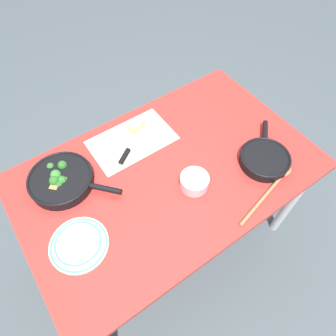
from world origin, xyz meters
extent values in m
plane|color=#424C51|center=(0.00, 0.00, 0.00)|extent=(14.00, 14.00, 0.00)
cube|color=#B72D28|center=(0.00, 0.00, 0.73)|extent=(1.33, 0.84, 0.03)
cylinder|color=#BCBCC1|center=(0.60, -0.36, 0.36)|extent=(0.05, 0.05, 0.72)
cylinder|color=#BCBCC1|center=(-0.60, 0.36, 0.36)|extent=(0.05, 0.05, 0.72)
cylinder|color=#BCBCC1|center=(0.60, 0.36, 0.36)|extent=(0.05, 0.05, 0.72)
cylinder|color=black|center=(-0.42, 0.21, 0.77)|extent=(0.27, 0.27, 0.05)
torus|color=black|center=(-0.42, 0.21, 0.79)|extent=(0.28, 0.28, 0.01)
cylinder|color=black|center=(-0.28, 0.06, 0.78)|extent=(0.11, 0.12, 0.02)
cylinder|color=#245B1C|center=(-0.41, 0.19, 0.77)|extent=(0.01, 0.01, 0.02)
sphere|color=#2D6B28|center=(-0.41, 0.19, 0.79)|extent=(0.04, 0.04, 0.04)
cylinder|color=#205218|center=(-0.38, 0.26, 0.77)|extent=(0.01, 0.01, 0.02)
sphere|color=#286023|center=(-0.38, 0.26, 0.79)|extent=(0.04, 0.04, 0.04)
cylinder|color=#205218|center=(-0.43, 0.18, 0.76)|extent=(0.01, 0.01, 0.02)
sphere|color=#286023|center=(-0.43, 0.18, 0.78)|extent=(0.03, 0.03, 0.03)
cylinder|color=#245B1C|center=(-0.42, 0.29, 0.76)|extent=(0.01, 0.01, 0.02)
sphere|color=#2D6B28|center=(-0.42, 0.29, 0.79)|extent=(0.03, 0.03, 0.03)
cylinder|color=#205218|center=(-0.44, 0.20, 0.77)|extent=(0.02, 0.02, 0.02)
sphere|color=#286023|center=(-0.44, 0.20, 0.79)|extent=(0.04, 0.04, 0.04)
cylinder|color=#2C6823|center=(-0.42, 0.23, 0.77)|extent=(0.02, 0.02, 0.03)
sphere|color=#387A33|center=(-0.42, 0.23, 0.80)|extent=(0.05, 0.05, 0.05)
cylinder|color=#357027|center=(-0.40, 0.19, 0.76)|extent=(0.01, 0.01, 0.02)
sphere|color=#428438|center=(-0.40, 0.19, 0.78)|extent=(0.03, 0.03, 0.03)
cube|color=#9E703D|center=(-0.43, 0.19, 0.77)|extent=(0.03, 0.04, 0.03)
cube|color=#9E703D|center=(-0.45, 0.19, 0.77)|extent=(0.06, 0.06, 0.04)
cube|color=olive|center=(-0.47, 0.22, 0.77)|extent=(0.04, 0.04, 0.03)
cube|color=#9E703D|center=(-0.41, 0.26, 0.77)|extent=(0.04, 0.04, 0.03)
cylinder|color=black|center=(0.38, -0.21, 0.77)|extent=(0.22, 0.22, 0.05)
torus|color=black|center=(0.38, -0.21, 0.79)|extent=(0.23, 0.23, 0.01)
cylinder|color=black|center=(0.50, -0.10, 0.78)|extent=(0.10, 0.10, 0.02)
cylinder|color=#DBC156|center=(0.38, -0.21, 0.76)|extent=(0.18, 0.18, 0.02)
cylinder|color=#996B42|center=(0.24, -0.35, 0.75)|extent=(0.33, 0.09, 0.02)
ellipsoid|color=#996B42|center=(0.43, -0.31, 0.75)|extent=(0.07, 0.05, 0.02)
cube|color=beige|center=(-0.04, 0.25, 0.75)|extent=(0.40, 0.25, 0.00)
cube|color=silver|center=(0.00, 0.26, 0.75)|extent=(0.19, 0.14, 0.01)
cylinder|color=black|center=(-0.12, 0.17, 0.76)|extent=(0.08, 0.07, 0.02)
cube|color=#EFD67A|center=(0.01, 0.30, 0.77)|extent=(0.09, 0.07, 0.04)
cylinder|color=silver|center=(-0.48, -0.09, 0.75)|extent=(0.23, 0.23, 0.01)
torus|color=#4C9EB7|center=(-0.48, -0.09, 0.76)|extent=(0.22, 0.22, 0.01)
cylinder|color=silver|center=(-0.48, -0.09, 0.76)|extent=(0.19, 0.19, 0.01)
torus|color=#4C9EB7|center=(-0.48, -0.09, 0.77)|extent=(0.18, 0.18, 0.01)
cylinder|color=#B7B7BC|center=(0.05, -0.13, 0.77)|extent=(0.13, 0.13, 0.06)
camera|label=1|loc=(-0.43, -0.62, 1.86)|focal=32.00mm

